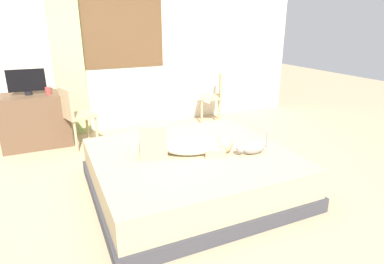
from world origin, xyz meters
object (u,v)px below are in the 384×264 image
Objects in this scene: cup at (48,91)px; cat at (252,148)px; person_lying at (182,144)px; desk at (36,120)px; bed at (191,172)px; tv_monitor at (27,82)px; chair_by_desk at (75,113)px; chair_spare at (215,94)px.

cat is at bearing -52.46° from cup.
person_lying is 9.55× the size of cup.
cat is 3.13m from desk.
tv_monitor is (-1.49, 2.12, 0.71)m from bed.
cup reaches higher than bed.
chair_by_desk reaches higher than person_lying.
chair_spare is at bearing -0.39° from cup.
person_lying is 1.96m from chair_by_desk.
cup is at bearing -16.96° from desk.
cup is at bearing 127.54° from cat.
desk is 0.55m from tv_monitor.
chair_spare reaches higher than desk.
cat is 0.42× the size of chair_by_desk.
bed is at bearing -55.46° from desk.
person_lying is 1.09× the size of chair_by_desk.
desk reaches higher than cat.
desk is 0.48m from cup.
cat is at bearing -23.30° from person_lying.
cup is 2.63m from chair_spare.
chair_by_desk is (0.29, -0.29, -0.28)m from cup.
cat is 3.18m from tv_monitor.
cup is at bearing 121.17° from bed.
desk is 2.83m from chair_spare.
cat is 0.42× the size of chair_spare.
bed is at bearing -123.96° from chair_spare.
person_lying is at bearing -125.90° from chair_spare.
chair_spare is (2.61, -0.02, -0.28)m from cup.
bed is 5.53× the size of cat.
cup is (-1.79, 2.33, 0.30)m from cat.
desk is (-2.01, 2.40, -0.12)m from cat.
desk is at bearing 124.54° from bed.
tv_monitor reaches higher than person_lying.
tv_monitor reaches higher than desk.
cup reaches higher than desk.
bed is 2.30× the size of chair_spare.
bed is 2.69m from tv_monitor.
desk is 1.87× the size of tv_monitor.
chair_by_desk reaches higher than cat.
bed is 4.12× the size of tv_monitor.
bed is 2.03m from chair_by_desk.
chair_spare reaches higher than bed.
chair_spare is (2.86, -0.08, -0.41)m from tv_monitor.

